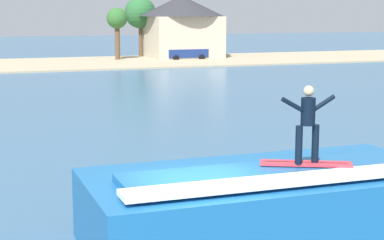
{
  "coord_description": "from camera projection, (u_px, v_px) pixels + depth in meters",
  "views": [
    {
      "loc": [
        -4.55,
        -12.12,
        5.24
      ],
      "look_at": [
        1.85,
        5.6,
        2.05
      ],
      "focal_mm": 60.17,
      "sensor_mm": 36.0,
      "label": 1
    }
  ],
  "objects": [
    {
      "name": "wave_crest",
      "position": [
        266.0,
        205.0,
        14.68
      ],
      "size": [
        8.18,
        3.83,
        1.84
      ],
      "color": "#1B5F9B",
      "rests_on": "ground_plane"
    },
    {
      "name": "surfboard",
      "position": [
        306.0,
        163.0,
        14.44
      ],
      "size": [
        2.02,
        1.27,
        0.06
      ],
      "color": "#D8333F",
      "rests_on": "wave_crest"
    },
    {
      "name": "surfer",
      "position": [
        308.0,
        120.0,
        14.2
      ],
      "size": [
        1.33,
        0.32,
        1.74
      ],
      "color": "black",
      "rests_on": "surfboard"
    },
    {
      "name": "shoreline_bank",
      "position": [
        10.0,
        65.0,
        62.69
      ],
      "size": [
        120.0,
        16.0,
        0.16
      ],
      "color": "tan",
      "rests_on": "ground_plane"
    },
    {
      "name": "car_far_shore",
      "position": [
        186.0,
        52.0,
        69.82
      ],
      "size": [
        4.54,
        2.02,
        1.86
      ],
      "color": "navy",
      "rests_on": "ground_plane"
    },
    {
      "name": "house_gabled_white",
      "position": [
        181.0,
        24.0,
        72.44
      ],
      "size": [
        9.68,
        9.68,
        7.03
      ],
      "color": "beige",
      "rests_on": "ground_plane"
    },
    {
      "name": "tree_tall_bare",
      "position": [
        117.0,
        20.0,
        68.39
      ],
      "size": [
        2.21,
        2.21,
        5.65
      ],
      "color": "brown",
      "rests_on": "ground_plane"
    },
    {
      "name": "tree_short_bushy",
      "position": [
        140.0,
        13.0,
        72.91
      ],
      "size": [
        3.54,
        3.54,
        6.88
      ],
      "color": "brown",
      "rests_on": "ground_plane"
    }
  ]
}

